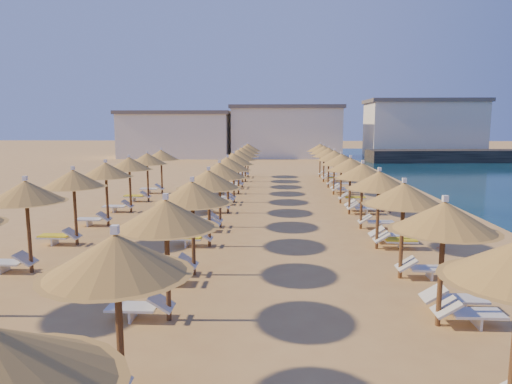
{
  "coord_description": "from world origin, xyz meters",
  "views": [
    {
      "loc": [
        -0.35,
        -18.94,
        4.74
      ],
      "look_at": [
        -1.4,
        4.0,
        1.3
      ],
      "focal_mm": 32.0,
      "sensor_mm": 36.0,
      "label": 1
    }
  ],
  "objects_px": {
    "parasol_row_east": "(356,169)",
    "parasol_row_west": "(224,168)",
    "jetty": "(487,156)",
    "beachgoer_a": "(442,227)",
    "beachgoer_c": "(379,189)",
    "beachgoer_b": "(388,198)"
  },
  "relations": [
    {
      "from": "parasol_row_east",
      "to": "beachgoer_a",
      "type": "relative_size",
      "value": 23.02
    },
    {
      "from": "beachgoer_b",
      "to": "beachgoer_a",
      "type": "bearing_deg",
      "value": -44.12
    },
    {
      "from": "jetty",
      "to": "beachgoer_a",
      "type": "xyz_separation_m",
      "value": [
        -20.08,
        -41.41,
        0.11
      ]
    },
    {
      "from": "parasol_row_west",
      "to": "beachgoer_c",
      "type": "distance_m",
      "value": 10.66
    },
    {
      "from": "beachgoer_b",
      "to": "parasol_row_west",
      "type": "bearing_deg",
      "value": -121.49
    },
    {
      "from": "beachgoer_c",
      "to": "beachgoer_a",
      "type": "bearing_deg",
      "value": -73.37
    },
    {
      "from": "beachgoer_b",
      "to": "beachgoer_c",
      "type": "relative_size",
      "value": 1.01
    },
    {
      "from": "beachgoer_a",
      "to": "beachgoer_b",
      "type": "bearing_deg",
      "value": 172.88
    },
    {
      "from": "beachgoer_a",
      "to": "beachgoer_c",
      "type": "xyz_separation_m",
      "value": [
        -0.03,
        10.7,
        -0.08
      ]
    },
    {
      "from": "parasol_row_west",
      "to": "beachgoer_b",
      "type": "bearing_deg",
      "value": 14.89
    },
    {
      "from": "parasol_row_east",
      "to": "beachgoer_b",
      "type": "bearing_deg",
      "value": 46.71
    },
    {
      "from": "parasol_row_west",
      "to": "beachgoer_b",
      "type": "xyz_separation_m",
      "value": [
        8.6,
        2.29,
        -1.8
      ]
    },
    {
      "from": "parasol_row_east",
      "to": "parasol_row_west",
      "type": "height_order",
      "value": "same"
    },
    {
      "from": "parasol_row_east",
      "to": "beachgoer_a",
      "type": "height_order",
      "value": "parasol_row_east"
    },
    {
      "from": "jetty",
      "to": "parasol_row_east",
      "type": "distance_m",
      "value": 42.81
    },
    {
      "from": "jetty",
      "to": "beachgoer_c",
      "type": "distance_m",
      "value": 36.71
    },
    {
      "from": "parasol_row_east",
      "to": "beachgoer_a",
      "type": "xyz_separation_m",
      "value": [
        2.44,
        -5.05,
        -1.73
      ]
    },
    {
      "from": "beachgoer_a",
      "to": "beachgoer_c",
      "type": "bearing_deg",
      "value": 170.77
    },
    {
      "from": "jetty",
      "to": "parasol_row_east",
      "type": "xyz_separation_m",
      "value": [
        -22.53,
        -36.36,
        1.84
      ]
    },
    {
      "from": "parasol_row_west",
      "to": "beachgoer_b",
      "type": "relative_size",
      "value": 25.07
    },
    {
      "from": "beachgoer_a",
      "to": "beachgoer_c",
      "type": "distance_m",
      "value": 10.7
    },
    {
      "from": "parasol_row_east",
      "to": "beachgoer_c",
      "type": "height_order",
      "value": "parasol_row_east"
    }
  ]
}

